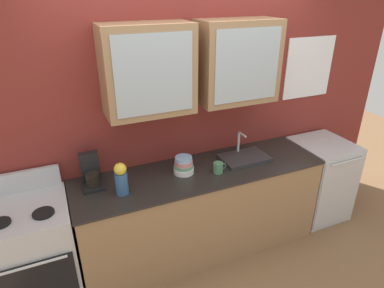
{
  "coord_description": "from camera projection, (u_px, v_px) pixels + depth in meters",
  "views": [
    {
      "loc": [
        -1.13,
        -2.37,
        2.4
      ],
      "look_at": [
        -0.09,
        0.0,
        1.17
      ],
      "focal_mm": 31.01,
      "sensor_mm": 36.0,
      "label": 1
    }
  ],
  "objects": [
    {
      "name": "ground_plane",
      "position": [
        200.0,
        246.0,
        3.4
      ],
      "size": [
        10.0,
        10.0,
        0.0
      ],
      "primitive_type": "plane",
      "color": "brown"
    },
    {
      "name": "back_wall_unit",
      "position": [
        187.0,
        100.0,
        3.05
      ],
      "size": [
        4.77,
        0.45,
        2.73
      ],
      "color": "maroon",
      "rests_on": "ground_plane"
    },
    {
      "name": "counter",
      "position": [
        201.0,
        210.0,
        3.21
      ],
      "size": [
        2.32,
        0.66,
        0.89
      ],
      "color": "#93704C",
      "rests_on": "ground_plane"
    },
    {
      "name": "stove_range",
      "position": [
        35.0,
        255.0,
        2.67
      ],
      "size": [
        0.63,
        0.65,
        1.07
      ],
      "color": "silver",
      "rests_on": "ground_plane"
    },
    {
      "name": "sink_faucet",
      "position": [
        244.0,
        157.0,
        3.22
      ],
      "size": [
        0.46,
        0.3,
        0.25
      ],
      "color": "#2D2D30",
      "rests_on": "counter"
    },
    {
      "name": "bowl_stack",
      "position": [
        184.0,
        165.0,
        2.96
      ],
      "size": [
        0.18,
        0.18,
        0.16
      ],
      "color": "white",
      "rests_on": "counter"
    },
    {
      "name": "vase",
      "position": [
        121.0,
        179.0,
        2.63
      ],
      "size": [
        0.1,
        0.1,
        0.27
      ],
      "color": "#33598C",
      "rests_on": "counter"
    },
    {
      "name": "cup_near_sink",
      "position": [
        218.0,
        168.0,
        2.97
      ],
      "size": [
        0.12,
        0.09,
        0.1
      ],
      "color": "#4C7F59",
      "rests_on": "counter"
    },
    {
      "name": "dishwasher",
      "position": [
        318.0,
        179.0,
        3.74
      ],
      "size": [
        0.57,
        0.65,
        0.89
      ],
      "color": "silver",
      "rests_on": "ground_plane"
    },
    {
      "name": "coffee_maker",
      "position": [
        91.0,
        174.0,
        2.75
      ],
      "size": [
        0.17,
        0.2,
        0.29
      ],
      "color": "black",
      "rests_on": "counter"
    }
  ]
}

